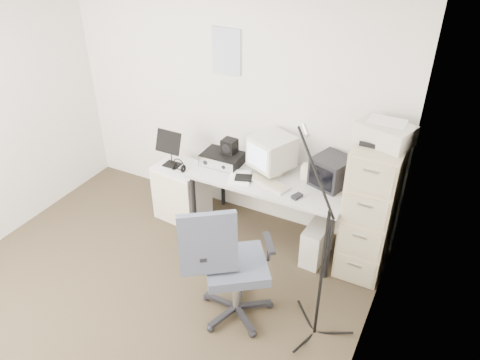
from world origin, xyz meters
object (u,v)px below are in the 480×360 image
at_px(filing_cabinet, 370,208).
at_px(office_chair, 236,264).
at_px(desk, 270,208).
at_px(side_cart, 182,191).

bearing_deg(filing_cabinet, office_chair, -126.22).
height_order(filing_cabinet, desk, filing_cabinet).
distance_m(filing_cabinet, desk, 0.99).
relative_size(desk, office_chair, 1.38).
bearing_deg(side_cart, office_chair, -34.39).
xyz_separation_m(filing_cabinet, side_cart, (-1.94, -0.11, -0.34)).
bearing_deg(filing_cabinet, side_cart, -176.63).
bearing_deg(desk, side_cart, -175.13).
bearing_deg(office_chair, filing_cabinet, 17.89).
relative_size(filing_cabinet, side_cart, 2.09).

